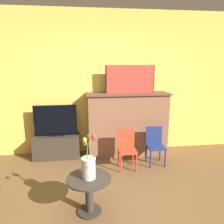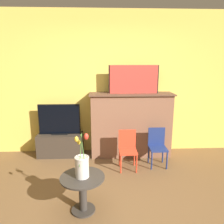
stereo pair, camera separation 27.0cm
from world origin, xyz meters
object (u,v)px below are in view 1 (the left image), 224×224
tv_monitor (55,121)px  painting (130,79)px  chair_blue (155,143)px  vase_tulips (89,166)px  chair_red (127,147)px

tv_monitor → painting: bearing=-0.3°
painting → chair_blue: bearing=-52.6°
painting → vase_tulips: size_ratio=1.64×
painting → chair_red: bearing=-105.7°
chair_blue → tv_monitor: bearing=164.5°
painting → vase_tulips: (-0.82, -1.65, -0.85)m
chair_blue → vase_tulips: size_ratio=1.17×
painting → chair_blue: (0.37, -0.48, -1.08)m
painting → tv_monitor: bearing=179.7°
painting → chair_red: (-0.16, -0.57, -1.08)m
tv_monitor → vase_tulips: bearing=-71.2°
painting → tv_monitor: (-1.38, 0.01, -0.75)m
chair_red → chair_blue: (0.53, 0.10, 0.00)m
chair_red → chair_blue: bearing=10.2°
tv_monitor → vase_tulips: vase_tulips is taller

